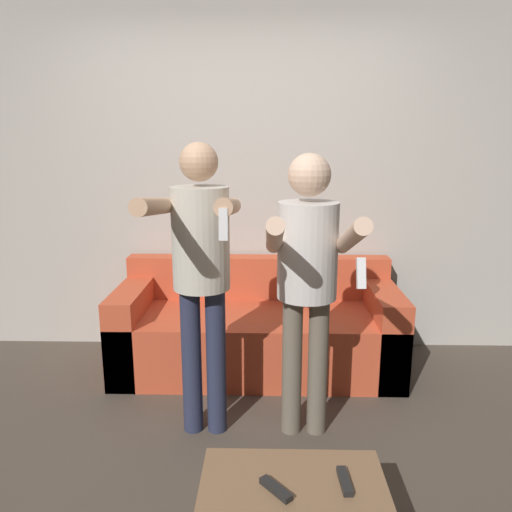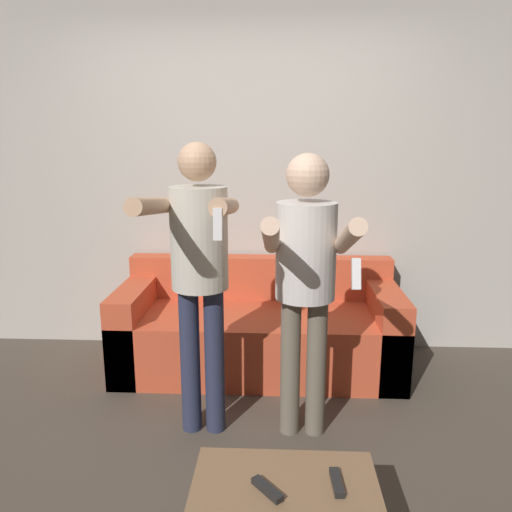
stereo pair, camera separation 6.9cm
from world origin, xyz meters
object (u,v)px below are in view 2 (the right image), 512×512
Objects in this scene: person_standing_left at (199,260)px; remote_near at (267,489)px; coffee_table at (285,508)px; person_standing_right at (306,268)px; couch at (259,331)px; remote_far at (337,482)px.

person_standing_left is 1.20m from remote_near.
person_standing_left reaches higher than coffee_table.
person_standing_left is at bearing -179.78° from person_standing_right.
person_standing_right reaches higher than couch.
person_standing_right is at bearing 0.22° from person_standing_left.
couch is 1.79m from remote_near.
couch is at bearing 93.37° from remote_near.
coffee_table is (0.17, -1.81, 0.04)m from couch.
remote_near is (-0.07, 0.03, 0.05)m from coffee_table.
remote_near is at bearing -67.60° from person_standing_left.
person_standing_right is 1.08m from remote_far.
person_standing_left is 0.56m from person_standing_right.
person_standing_right is 11.32× the size of remote_near.
remote_far is (0.26, 0.05, 0.00)m from remote_near.
person_standing_left is at bearing -108.23° from couch.
person_standing_right is 2.19× the size of coffee_table.
coffee_table is at bearing -96.39° from person_standing_right.
person_standing_left is 1.27m from coffee_table.
person_standing_left reaches higher than remote_near.
person_standing_left is (-0.28, -0.85, 0.73)m from couch.
remote_far is (0.65, -0.88, -0.64)m from person_standing_left.
couch is at bearing 71.77° from person_standing_left.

